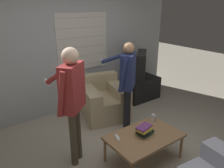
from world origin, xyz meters
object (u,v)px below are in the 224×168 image
at_px(tv, 141,65).
at_px(person_right_standing, 127,77).
at_px(coffee_table, 144,138).
at_px(armchair_beige, 103,100).
at_px(book_stack, 144,130).
at_px(spare_remote, 117,138).
at_px(soda_can, 153,118).
at_px(person_left_standing, 72,94).

distance_m(tv, person_right_standing, 1.42).
height_order(coffee_table, tv, tv).
relative_size(coffee_table, tv, 1.45).
bearing_deg(armchair_beige, person_right_standing, 108.61).
bearing_deg(book_stack, spare_remote, 158.56).
bearing_deg(soda_can, coffee_table, -151.77).
xyz_separation_m(armchair_beige, spare_remote, (-0.65, -1.33, 0.09)).
distance_m(person_right_standing, spare_remote, 1.11).
xyz_separation_m(coffee_table, person_left_standing, (-0.81, 0.56, 0.69)).
bearing_deg(person_left_standing, spare_remote, -81.19).
height_order(person_left_standing, soda_can, person_left_standing).
distance_m(person_right_standing, soda_can, 0.81).
relative_size(tv, person_right_standing, 0.45).
relative_size(person_left_standing, spare_remote, 12.30).
xyz_separation_m(person_left_standing, soda_can, (1.19, -0.36, -0.59)).
bearing_deg(person_right_standing, book_stack, -151.71).
relative_size(armchair_beige, person_left_standing, 0.65).
bearing_deg(person_left_standing, armchair_beige, -0.06).
relative_size(coffee_table, spare_remote, 7.63).
relative_size(soda_can, spare_remote, 0.93).
bearing_deg(book_stack, person_right_standing, 67.44).
relative_size(coffee_table, soda_can, 8.24).
relative_size(tv, spare_remote, 5.27).
bearing_deg(spare_remote, person_left_standing, 157.43).
relative_size(person_left_standing, person_right_standing, 1.06).
xyz_separation_m(person_left_standing, person_right_standing, (1.15, 0.25, -0.07)).
distance_m(coffee_table, person_left_standing, 1.20).
bearing_deg(soda_can, book_stack, -153.70).
bearing_deg(soda_can, spare_remote, -177.17).
height_order(person_right_standing, soda_can, person_right_standing).
height_order(tv, person_right_standing, person_right_standing).
distance_m(coffee_table, soda_can, 0.45).
distance_m(armchair_beige, soda_can, 1.30).
xyz_separation_m(book_stack, spare_remote, (-0.37, 0.15, -0.05)).
bearing_deg(armchair_beige, spare_remote, 78.18).
distance_m(person_left_standing, soda_can, 1.38).
distance_m(soda_can, spare_remote, 0.74).
height_order(tv, person_left_standing, person_left_standing).
distance_m(person_right_standing, book_stack, 1.00).
bearing_deg(coffee_table, person_left_standing, 145.08).
height_order(armchair_beige, person_left_standing, person_left_standing).
bearing_deg(soda_can, tv, 53.30).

